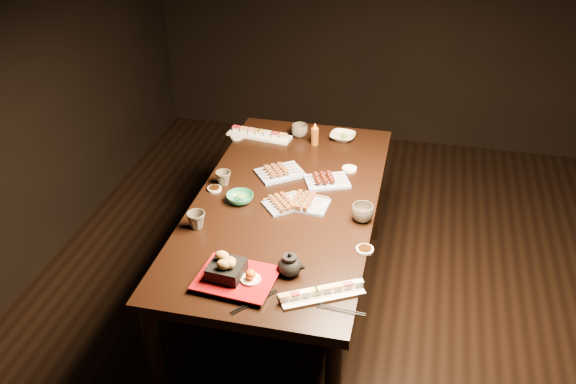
# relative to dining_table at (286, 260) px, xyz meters

# --- Properties ---
(ground) EXTENTS (5.00, 5.00, 0.00)m
(ground) POSITION_rel_dining_table_xyz_m (0.44, -0.20, -0.38)
(ground) COLOR black
(ground) RESTS_ON ground
(dining_table) EXTENTS (1.11, 1.89, 0.75)m
(dining_table) POSITION_rel_dining_table_xyz_m (0.00, 0.00, 0.00)
(dining_table) COLOR black
(dining_table) RESTS_ON ground
(sushi_platter_near) EXTENTS (0.35, 0.25, 0.04)m
(sushi_platter_near) POSITION_rel_dining_table_xyz_m (0.30, -0.67, 0.40)
(sushi_platter_near) COLOR white
(sushi_platter_near) RESTS_ON dining_table
(sushi_platter_far) EXTENTS (0.39, 0.15, 0.05)m
(sushi_platter_far) POSITION_rel_dining_table_xyz_m (-0.31, 0.66, 0.40)
(sushi_platter_far) COLOR white
(sushi_platter_far) RESTS_ON dining_table
(yakitori_plate_center) EXTENTS (0.24, 0.24, 0.05)m
(yakitori_plate_center) POSITION_rel_dining_table_xyz_m (0.01, -0.05, 0.40)
(yakitori_plate_center) COLOR #828EB6
(yakitori_plate_center) RESTS_ON dining_table
(yakitori_plate_right) EXTENTS (0.23, 0.17, 0.05)m
(yakitori_plate_right) POSITION_rel_dining_table_xyz_m (0.11, -0.02, 0.40)
(yakitori_plate_right) COLOR #828EB6
(yakitori_plate_right) RESTS_ON dining_table
(yakitori_plate_left) EXTENTS (0.29, 0.28, 0.06)m
(yakitori_plate_left) POSITION_rel_dining_table_xyz_m (-0.09, 0.25, 0.41)
(yakitori_plate_left) COLOR #828EB6
(yakitori_plate_left) RESTS_ON dining_table
(tsukune_plate) EXTENTS (0.27, 0.23, 0.06)m
(tsukune_plate) POSITION_rel_dining_table_xyz_m (0.17, 0.22, 0.40)
(tsukune_plate) COLOR #828EB6
(tsukune_plate) RESTS_ON dining_table
(edamame_bowl_green) EXTENTS (0.15, 0.15, 0.04)m
(edamame_bowl_green) POSITION_rel_dining_table_xyz_m (-0.22, -0.06, 0.40)
(edamame_bowl_green) COLOR #2A815A
(edamame_bowl_green) RESTS_ON dining_table
(edamame_bowl_cream) EXTENTS (0.16, 0.16, 0.04)m
(edamame_bowl_cream) POSITION_rel_dining_table_xyz_m (0.18, 0.73, 0.39)
(edamame_bowl_cream) COLOR beige
(edamame_bowl_cream) RESTS_ON dining_table
(tempura_tray) EXTENTS (0.34, 0.29, 0.12)m
(tempura_tray) POSITION_rel_dining_table_xyz_m (-0.06, -0.67, 0.43)
(tempura_tray) COLOR black
(tempura_tray) RESTS_ON dining_table
(teacup_near_left) EXTENTS (0.12, 0.12, 0.08)m
(teacup_near_left) POSITION_rel_dining_table_xyz_m (-0.36, -0.32, 0.42)
(teacup_near_left) COLOR #4D463B
(teacup_near_left) RESTS_ON dining_table
(teacup_mid_right) EXTENTS (0.14, 0.14, 0.08)m
(teacup_mid_right) POSITION_rel_dining_table_xyz_m (0.40, -0.09, 0.42)
(teacup_mid_right) COLOR #4D463B
(teacup_mid_right) RESTS_ON dining_table
(teacup_far_left) EXTENTS (0.09, 0.09, 0.07)m
(teacup_far_left) POSITION_rel_dining_table_xyz_m (-0.35, 0.08, 0.41)
(teacup_far_left) COLOR #4D463B
(teacup_far_left) RESTS_ON dining_table
(teacup_far_right) EXTENTS (0.10, 0.10, 0.08)m
(teacup_far_right) POSITION_rel_dining_table_xyz_m (-0.08, 0.71, 0.41)
(teacup_far_right) COLOR #4D463B
(teacup_far_right) RESTS_ON dining_table
(teapot) EXTENTS (0.15, 0.15, 0.11)m
(teapot) POSITION_rel_dining_table_xyz_m (0.15, -0.56, 0.43)
(teapot) COLOR black
(teapot) RESTS_ON dining_table
(condiment_bottle) EXTENTS (0.05, 0.05, 0.14)m
(condiment_bottle) POSITION_rel_dining_table_xyz_m (0.03, 0.63, 0.44)
(condiment_bottle) COLOR brown
(condiment_bottle) RESTS_ON dining_table
(sauce_dish_west) EXTENTS (0.08, 0.08, 0.01)m
(sauce_dish_west) POSITION_rel_dining_table_xyz_m (-0.38, 0.02, 0.38)
(sauce_dish_west) COLOR white
(sauce_dish_west) RESTS_ON dining_table
(sauce_dish_east) EXTENTS (0.11, 0.11, 0.01)m
(sauce_dish_east) POSITION_rel_dining_table_xyz_m (0.27, 0.38, 0.38)
(sauce_dish_east) COLOR white
(sauce_dish_east) RESTS_ON dining_table
(sauce_dish_se) EXTENTS (0.10, 0.10, 0.01)m
(sauce_dish_se) POSITION_rel_dining_table_xyz_m (0.44, -0.33, 0.38)
(sauce_dish_se) COLOR white
(sauce_dish_se) RESTS_ON dining_table
(sauce_dish_nw) EXTENTS (0.10, 0.10, 0.01)m
(sauce_dish_nw) POSITION_rel_dining_table_xyz_m (-0.44, 0.61, 0.38)
(sauce_dish_nw) COLOR white
(sauce_dish_nw) RESTS_ON dining_table
(chopsticks_near) EXTENTS (0.16, 0.19, 0.01)m
(chopsticks_near) POSITION_rel_dining_table_xyz_m (0.05, -0.77, 0.38)
(chopsticks_near) COLOR black
(chopsticks_near) RESTS_ON dining_table
(chopsticks_se) EXTENTS (0.20, 0.03, 0.01)m
(chopsticks_se) POSITION_rel_dining_table_xyz_m (0.39, -0.74, 0.38)
(chopsticks_se) COLOR black
(chopsticks_se) RESTS_ON dining_table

